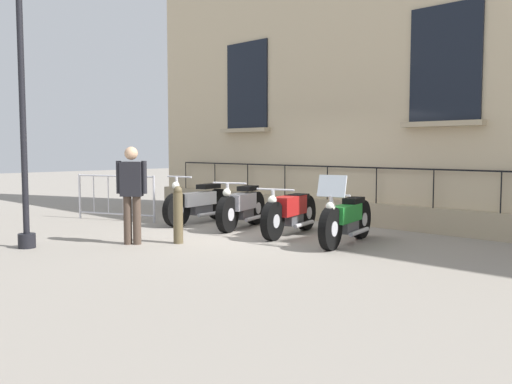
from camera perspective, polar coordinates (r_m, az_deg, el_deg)
The scene contains 10 objects.
ground_plane at distance 10.65m, azimuth -0.97°, elevation -4.37°, with size 60.00×60.00×0.00m, color gray.
building_facade at distance 12.99m, azimuth 8.66°, elevation 14.61°, with size 0.82×12.10×8.03m.
motorcycle_white at distance 12.23m, azimuth -5.96°, elevation -1.21°, with size 2.16×0.72×1.07m.
motorcycle_silver at distance 11.38m, azimuth -1.48°, elevation -1.59°, with size 1.95×0.95×0.99m.
motorcycle_red at distance 10.51m, azimuth 3.57°, elevation -2.07°, with size 2.15×0.90×0.93m.
motorcycle_green at distance 9.62m, azimuth 9.35°, elevation -2.81°, with size 2.08×0.73×1.22m.
lamppost at distance 9.91m, azimuth -23.16°, elevation 12.34°, with size 0.39×0.39×4.77m.
crowd_barrier at distance 13.00m, azimuth -14.32°, elevation -0.39°, with size 0.81×1.97×1.05m.
bollard at distance 9.64m, azimuth -8.07°, elevation -2.34°, with size 0.17×0.17×1.00m.
pedestrian_standing at distance 9.65m, azimuth -12.74°, elevation 0.26°, with size 0.40×0.42×1.68m.
Camera 1 is at (7.41, 7.47, 1.65)m, focal length 38.64 mm.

